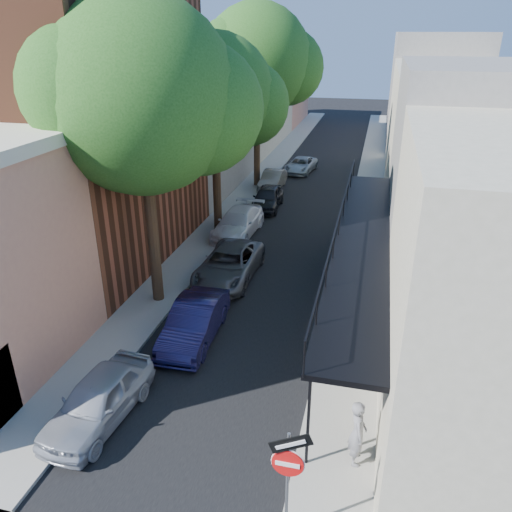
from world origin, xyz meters
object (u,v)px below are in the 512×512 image
Objects in this scene: parked_car_b at (194,322)px; parked_car_c at (229,264)px; oak_far at (265,62)px; parked_car_g at (301,165)px; parked_car_e at (267,198)px; oak_mid at (223,98)px; oak_near at (155,100)px; parked_car_a at (98,400)px; parked_car_d at (238,223)px; parked_car_f at (273,180)px; sign_post at (288,467)px; pedestrian at (358,433)px.

parked_car_c is at bearing 90.45° from parked_car_b.
oak_far is 2.93× the size of parked_car_g.
parked_car_e reaches higher than parked_car_g.
oak_mid is at bearing -91.49° from parked_car_g.
oak_near is at bearing -90.04° from oak_far.
oak_far is at bearing 96.77° from parked_car_a.
parked_car_e is (0.57, 4.67, -0.00)m from parked_car_d.
oak_mid reaches higher than parked_car_d.
parked_car_f is at bearing -37.85° from oak_far.
parked_car_f is at bearing 95.79° from parked_car_e.
parked_car_b is 1.12× the size of parked_car_f.
parked_car_a is at bearing -95.36° from parked_car_c.
parked_car_a reaches higher than parked_car_g.
oak_far is (-6.51, 26.30, 6.22)m from sign_post.
parked_car_c is 1.22× the size of parked_car_g.
sign_post reaches higher than parked_car_b.
parked_car_c is 1.05× the size of parked_car_d.
parked_car_b is 7.35m from pedestrian.
oak_mid is at bearing 98.11° from parked_car_a.
parked_car_e is 0.99× the size of parked_car_g.
parked_car_d is at bearing -87.88° from parked_car_g.
sign_post is 27.80m from oak_far.
parked_car_g is at bearing 90.23° from parked_car_c.
parked_car_c is at bearing -89.35° from parked_car_e.
oak_far reaches higher than parked_car_b.
parked_car_e is at bearing 71.84° from oak_mid.
oak_far reaches higher than parked_car_e.
oak_far reaches higher than oak_near.
oak_mid is (-6.58, 17.26, 5.02)m from sign_post.
oak_near is 2.81× the size of parked_car_g.
parked_car_a is 19.18m from parked_car_e.
parked_car_d is at bearing -98.88° from parked_car_e.
parked_car_f is at bearing 91.87° from parked_car_b.
parked_car_f is (0.00, 8.89, -0.06)m from parked_car_d.
parked_car_e is at bearing 103.57° from sign_post.
sign_post is at bearing -76.09° from oak_far.
oak_far is 12.15m from parked_car_d.
parked_car_e is at bearing 90.69° from parked_car_b.
parked_car_b is (-4.56, 6.77, -1.33)m from sign_post.
oak_far is (0.01, 17.01, 0.38)m from oak_near.
parked_car_a is 0.94× the size of parked_car_b.
sign_post is 6.35m from parked_car_a.
parked_car_f reaches higher than parked_car_g.
oak_far reaches higher than parked_car_c.
parked_car_d is 8.89m from parked_car_f.
oak_far reaches higher than parked_car_d.
oak_mid reaches higher than sign_post.
sign_post is 0.78× the size of parked_car_f.
oak_near is at bearing 125.09° from sign_post.
oak_near reaches higher than parked_car_d.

